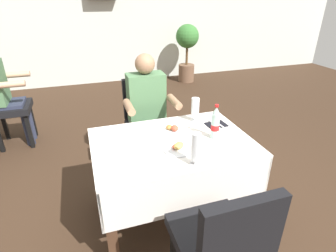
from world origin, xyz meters
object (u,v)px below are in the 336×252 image
(chair_far_diner_seat, at_px, (147,120))
(plate_near_camera, at_px, (178,148))
(beer_glass_left, at_px, (196,149))
(chair_near_camera_side, at_px, (221,241))
(potted_plant_corner, at_px, (187,47))
(background_chair_right, at_px, (1,104))
(plate_far_diner, at_px, (174,129))
(napkin_cutlery_set, at_px, (216,124))
(seated_diner_far, at_px, (148,111))
(background_patron, at_px, (2,91))
(beer_glass_middle, at_px, (195,109))
(main_dining_table, at_px, (172,159))
(cola_bottle_primary, at_px, (215,124))

(chair_far_diner_seat, relative_size, plate_near_camera, 4.40)
(beer_glass_left, bearing_deg, chair_near_camera_side, -95.03)
(potted_plant_corner, bearing_deg, background_chair_right, -149.13)
(plate_near_camera, bearing_deg, chair_far_diner_seat, 90.09)
(plate_far_diner, height_order, potted_plant_corner, potted_plant_corner)
(plate_far_diner, bearing_deg, plate_near_camera, -102.63)
(plate_near_camera, distance_m, napkin_cutlery_set, 0.53)
(chair_near_camera_side, relative_size, seated_diner_far, 0.77)
(background_patron, distance_m, potted_plant_corner, 3.65)
(plate_far_diner, bearing_deg, background_patron, 133.63)
(beer_glass_middle, xyz_separation_m, background_patron, (-1.82, 1.53, -0.14))
(main_dining_table, distance_m, plate_near_camera, 0.23)
(seated_diner_far, height_order, plate_far_diner, seated_diner_far)
(beer_glass_left, xyz_separation_m, potted_plant_corner, (1.57, 4.05, -0.12))
(beer_glass_middle, height_order, background_patron, background_patron)
(napkin_cutlery_set, height_order, background_chair_right, background_chair_right)
(plate_near_camera, bearing_deg, seated_diner_far, 90.88)
(plate_far_diner, distance_m, background_chair_right, 2.33)
(background_patron, bearing_deg, beer_glass_middle, -40.12)
(chair_far_diner_seat, distance_m, beer_glass_middle, 0.68)
(beer_glass_middle, bearing_deg, plate_near_camera, -126.42)
(main_dining_table, relative_size, potted_plant_corner, 1.01)
(beer_glass_left, height_order, napkin_cutlery_set, beer_glass_left)
(beer_glass_left, bearing_deg, plate_near_camera, 100.70)
(chair_near_camera_side, height_order, background_chair_right, same)
(main_dining_table, relative_size, beer_glass_middle, 5.71)
(chair_near_camera_side, bearing_deg, beer_glass_middle, 74.24)
(cola_bottle_primary, bearing_deg, main_dining_table, 170.24)
(chair_far_diner_seat, height_order, plate_far_diner, chair_far_diner_seat)
(beer_glass_left, bearing_deg, cola_bottle_primary, 45.05)
(main_dining_table, height_order, napkin_cutlery_set, napkin_cutlery_set)
(beer_glass_left, relative_size, potted_plant_corner, 0.19)
(cola_bottle_primary, height_order, background_patron, background_patron)
(napkin_cutlery_set, bearing_deg, seated_diner_far, 129.64)
(background_chair_right, distance_m, potted_plant_corner, 3.69)
(chair_near_camera_side, bearing_deg, cola_bottle_primary, 66.44)
(cola_bottle_primary, relative_size, potted_plant_corner, 0.23)
(background_chair_right, bearing_deg, main_dining_table, -49.27)
(main_dining_table, distance_m, cola_bottle_primary, 0.44)
(potted_plant_corner, bearing_deg, background_patron, -148.74)
(beer_glass_middle, distance_m, potted_plant_corner, 3.66)
(chair_near_camera_side, relative_size, napkin_cutlery_set, 5.01)
(chair_far_diner_seat, bearing_deg, plate_near_camera, -89.91)
(chair_far_diner_seat, bearing_deg, background_patron, 146.46)
(chair_near_camera_side, distance_m, cola_bottle_primary, 0.88)
(beer_glass_left, bearing_deg, seated_diner_far, 92.87)
(background_chair_right, xyz_separation_m, potted_plant_corner, (3.17, 1.89, 0.19))
(plate_far_diner, height_order, beer_glass_middle, beer_glass_middle)
(background_chair_right, relative_size, potted_plant_corner, 0.81)
(chair_near_camera_side, distance_m, background_chair_right, 3.05)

